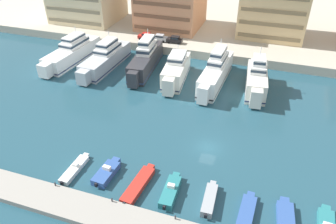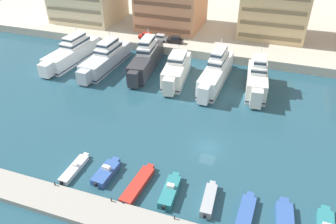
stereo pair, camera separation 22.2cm
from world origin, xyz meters
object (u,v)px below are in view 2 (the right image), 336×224
object	(u,v)px
yacht_ivory_center_left	(176,70)
yacht_white_center	(216,72)
yacht_white_far_left	(73,52)
yacht_charcoal_mid_left	(146,59)
motorboat_red_mid_left	(138,184)
car_silver_left	(160,38)
car_red_far_left	(147,36)
car_black_mid_left	(175,39)
motorboat_blue_center_right	(246,213)
motorboat_white_far_left	(75,168)
yacht_silver_left	(106,58)
yacht_ivory_center_right	(257,80)
motorboat_teal_center_left	(170,191)
motorboat_grey_center	(209,200)
motorboat_blue_mid_right	(285,220)
motorboat_blue_left	(106,172)

from	to	relation	value
yacht_ivory_center_left	yacht_white_center	bearing A→B (deg)	10.23
yacht_white_far_left	yacht_charcoal_mid_left	world-z (taller)	yacht_charcoal_mid_left
motorboat_red_mid_left	car_silver_left	world-z (taller)	car_silver_left
car_silver_left	yacht_white_far_left	bearing A→B (deg)	-141.54
car_red_far_left	car_silver_left	size ratio (longest dim) A/B	1.00
yacht_white_far_left	car_black_mid_left	size ratio (longest dim) A/B	5.05
yacht_ivory_center_left	motorboat_blue_center_right	bearing A→B (deg)	-58.52
yacht_charcoal_mid_left	car_black_mid_left	world-z (taller)	yacht_charcoal_mid_left
car_silver_left	yacht_white_center	bearing A→B (deg)	-37.90
yacht_ivory_center_left	motorboat_red_mid_left	bearing A→B (deg)	-81.70
motorboat_white_far_left	car_red_far_left	size ratio (longest dim) A/B	1.62
motorboat_blue_center_right	car_silver_left	size ratio (longest dim) A/B	1.64
yacht_silver_left	motorboat_blue_center_right	world-z (taller)	yacht_silver_left
yacht_white_center	yacht_ivory_center_right	size ratio (longest dim) A/B	1.32
yacht_ivory_center_left	motorboat_teal_center_left	world-z (taller)	yacht_ivory_center_left
yacht_ivory_center_left	motorboat_blue_center_right	size ratio (longest dim) A/B	2.30
motorboat_red_mid_left	car_black_mid_left	bearing A→B (deg)	101.77
yacht_white_far_left	motorboat_grey_center	world-z (taller)	yacht_white_far_left
car_red_far_left	motorboat_white_far_left	bearing A→B (deg)	-80.84
yacht_white_center	motorboat_blue_mid_right	world-z (taller)	yacht_white_center
yacht_white_far_left	yacht_ivory_center_left	bearing A→B (deg)	-3.12
motorboat_white_far_left	motorboat_grey_center	world-z (taller)	motorboat_white_far_left
yacht_silver_left	yacht_white_center	bearing A→B (deg)	1.19
motorboat_grey_center	car_red_far_left	distance (m)	54.76
motorboat_white_far_left	car_red_far_left	xyz separation A→B (m)	(-7.67, 47.55, 2.75)
motorboat_grey_center	car_red_far_left	bearing A→B (deg)	120.66
yacht_silver_left	motorboat_red_mid_left	world-z (taller)	yacht_silver_left
motorboat_red_mid_left	motorboat_blue_center_right	xyz separation A→B (m)	(14.95, -0.02, -0.03)
motorboat_grey_center	yacht_ivory_center_left	bearing A→B (deg)	114.95
yacht_ivory_center_right	yacht_white_far_left	bearing A→B (deg)	179.13
motorboat_white_far_left	yacht_white_far_left	bearing A→B (deg)	122.63
yacht_charcoal_mid_left	car_silver_left	bearing A→B (deg)	95.25
motorboat_blue_left	yacht_ivory_center_left	bearing A→B (deg)	88.89
motorboat_blue_mid_right	car_black_mid_left	xyz separation A→B (m)	(-29.63, 47.10, 2.68)
motorboat_teal_center_left	motorboat_blue_center_right	world-z (taller)	motorboat_teal_center_left
motorboat_blue_center_right	yacht_charcoal_mid_left	bearing A→B (deg)	128.58
yacht_white_far_left	motorboat_blue_mid_right	distance (m)	61.11
yacht_ivory_center_right	motorboat_teal_center_left	distance (m)	33.58
yacht_white_far_left	yacht_white_center	world-z (taller)	yacht_white_center
yacht_ivory_center_left	car_red_far_left	world-z (taller)	yacht_ivory_center_left
motorboat_grey_center	car_black_mid_left	world-z (taller)	car_black_mid_left
yacht_ivory_center_left	motorboat_grey_center	bearing A→B (deg)	-65.05
yacht_silver_left	yacht_ivory_center_right	distance (m)	34.75
motorboat_teal_center_left	car_red_far_left	size ratio (longest dim) A/B	1.57
yacht_charcoal_mid_left	yacht_silver_left	bearing A→B (deg)	-168.34
motorboat_teal_center_left	motorboat_blue_mid_right	xyz separation A→B (m)	(15.05, 0.26, -0.11)
car_silver_left	motorboat_teal_center_left	bearing A→B (deg)	-68.36
motorboat_red_mid_left	motorboat_blue_center_right	distance (m)	14.95
yacht_ivory_center_right	motorboat_blue_left	bearing A→B (deg)	-118.84
car_red_far_left	motorboat_blue_center_right	bearing A→B (deg)	-55.36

